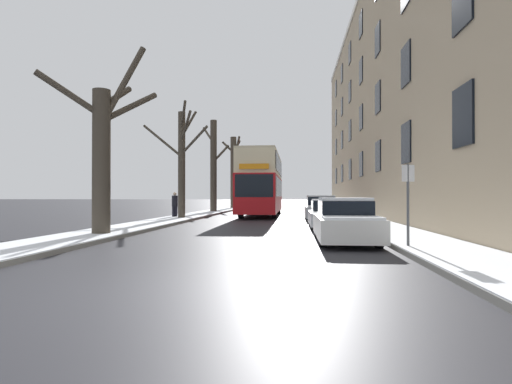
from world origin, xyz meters
TOP-DOWN VIEW (x-y plane):
  - ground_plane at (0.00, 0.00)m, footprint 320.00×320.00m
  - sidewalk_left at (-5.42, 53.00)m, footprint 2.27×130.00m
  - sidewalk_right at (5.42, 53.00)m, footprint 2.27×130.00m
  - terrace_facade_right at (11.05, 24.08)m, footprint 9.10×47.50m
  - bare_tree_left_0 at (-5.12, 7.50)m, footprint 3.14×3.51m
  - bare_tree_left_1 at (-5.21, 17.57)m, footprint 4.60×2.65m
  - bare_tree_left_2 at (-5.33, 27.74)m, footprint 2.80×2.53m
  - bare_tree_left_3 at (-5.08, 37.61)m, footprint 3.06×3.37m
  - double_decker_bus at (-0.79, 23.40)m, footprint 2.58×11.78m
  - parked_car_0 at (3.20, 6.85)m, footprint 1.78×4.49m
  - parked_car_1 at (3.20, 12.41)m, footprint 1.82×4.01m
  - parked_car_2 at (3.20, 18.70)m, footprint 1.88×4.58m
  - pedestrian_left_sidewalk at (-5.95, 18.64)m, footprint 0.37×0.37m
  - street_sign_post at (4.59, 4.81)m, footprint 0.32×0.07m

SIDE VIEW (x-z plane):
  - ground_plane at x=0.00m, z-range 0.00..0.00m
  - sidewalk_left at x=-5.42m, z-range 0.00..0.16m
  - sidewalk_right at x=5.42m, z-range 0.00..0.16m
  - parked_car_1 at x=3.20m, z-range -0.04..1.27m
  - parked_car_0 at x=3.20m, z-range -0.05..1.36m
  - parked_car_2 at x=3.20m, z-range -0.06..1.43m
  - pedestrian_left_sidewalk at x=-5.95m, z-range 0.08..1.79m
  - street_sign_post at x=4.59m, z-range 0.18..2.49m
  - double_decker_bus at x=-0.79m, z-range 0.29..4.77m
  - bare_tree_left_0 at x=-5.12m, z-range -0.38..6.54m
  - bare_tree_left_1 at x=-5.21m, z-range 0.22..7.13m
  - bare_tree_left_2 at x=-5.33m, z-range 0.20..8.17m
  - bare_tree_left_3 at x=-5.08m, z-range 0.33..8.33m
  - terrace_facade_right at x=11.05m, z-range 0.00..17.30m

